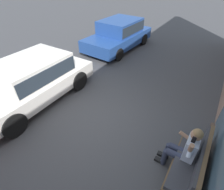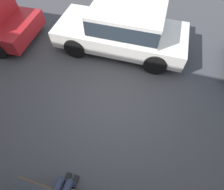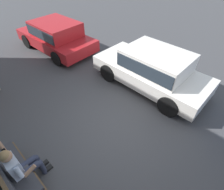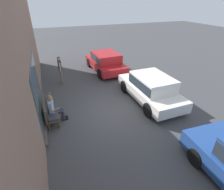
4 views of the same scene
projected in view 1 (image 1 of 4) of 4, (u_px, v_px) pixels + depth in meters
name	position (u px, v px, depth m)	size (l,w,h in m)	color
ground_plane	(92.00, 116.00, 5.36)	(60.00, 60.00, 0.00)	#424244
bench	(193.00, 162.00, 3.53)	(1.60, 0.55, 0.97)	brown
person_on_phone	(185.00, 149.00, 3.62)	(0.73, 0.74, 1.31)	#2D3347
parked_car_near	(119.00, 33.00, 9.31)	(4.23, 2.14, 1.47)	#23478E
parked_car_mid	(32.00, 79.00, 5.62)	(4.18, 1.90, 1.44)	white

